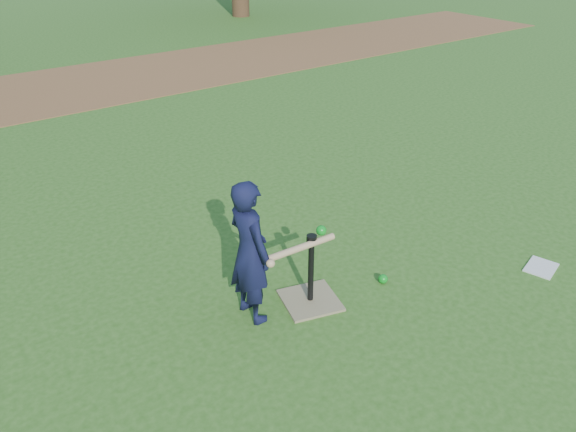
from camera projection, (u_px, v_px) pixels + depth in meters
ground at (354, 298)px, 4.53m from camera, size 80.00×80.00×0.00m
dirt_strip at (64, 88)px, 9.82m from camera, size 24.00×3.00×0.01m
child at (249, 252)px, 4.09m from camera, size 0.28×0.42×1.14m
wiffle_ball_ground at (383, 279)px, 4.70m from camera, size 0.08×0.08×0.08m
clipboard at (541, 267)px, 4.91m from camera, size 0.35×0.30×0.01m
batting_tee at (310, 290)px, 4.45m from camera, size 0.53×0.53×0.61m
swing_action at (302, 245)px, 4.16m from camera, size 0.63×0.15×0.13m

